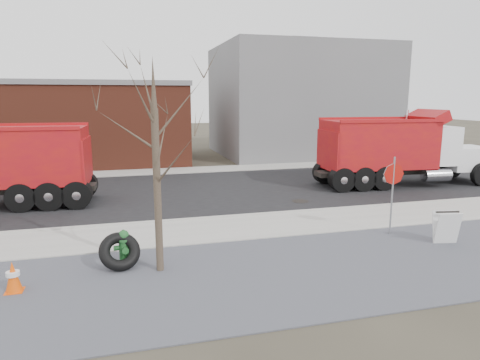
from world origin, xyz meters
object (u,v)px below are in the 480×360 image
object	(u,v)px
stop_sign	(393,182)
sandwich_board	(446,227)
fire_hydrant	(124,249)
dump_truck_red_a	(400,148)
truck_tire	(120,251)

from	to	relation	value
stop_sign	sandwich_board	bearing A→B (deg)	-24.03
fire_hydrant	dump_truck_red_a	distance (m)	14.96
fire_hydrant	stop_sign	xyz separation A→B (m)	(8.06, 0.39, 1.28)
truck_tire	dump_truck_red_a	bearing A→B (deg)	29.33
stop_sign	truck_tire	bearing A→B (deg)	-151.60
stop_sign	sandwich_board	world-z (taller)	stop_sign
fire_hydrant	dump_truck_red_a	bearing A→B (deg)	21.11
truck_tire	sandwich_board	size ratio (longest dim) A/B	1.22
truck_tire	fire_hydrant	bearing A→B (deg)	64.48
sandwich_board	dump_truck_red_a	bearing A→B (deg)	74.68
stop_sign	sandwich_board	xyz separation A→B (m)	(1.06, -1.18, -1.19)
fire_hydrant	stop_sign	bearing A→B (deg)	-4.88
dump_truck_red_a	stop_sign	bearing A→B (deg)	-122.87
fire_hydrant	sandwich_board	xyz separation A→B (m)	(9.13, -0.79, 0.09)
fire_hydrant	stop_sign	size ratio (longest dim) A/B	0.38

